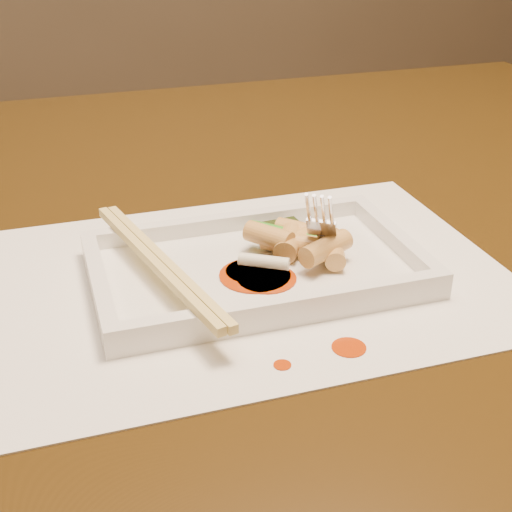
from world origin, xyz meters
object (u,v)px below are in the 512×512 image
object	(u,v)px
placemat	(256,276)
plate_base	(256,271)
chopstick_a	(153,263)
fork	(332,163)
table	(170,298)

from	to	relation	value
placemat	plate_base	bearing A→B (deg)	0.00
chopstick_a	fork	xyz separation A→B (m)	(0.15, 0.02, 0.06)
table	plate_base	world-z (taller)	plate_base
table	placemat	size ratio (longest dim) A/B	3.50
table	plate_base	xyz separation A→B (m)	(0.04, -0.16, 0.11)
plate_base	fork	distance (m)	0.11
placemat	chopstick_a	bearing A→B (deg)	180.00
table	plate_base	size ratio (longest dim) A/B	5.38
table	chopstick_a	bearing A→B (deg)	-103.38
table	chopstick_a	distance (m)	0.21
chopstick_a	plate_base	bearing A→B (deg)	0.00
table	plate_base	bearing A→B (deg)	-73.96
table	placemat	world-z (taller)	placemat
fork	chopstick_a	bearing A→B (deg)	-173.25
placemat	chopstick_a	size ratio (longest dim) A/B	1.82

